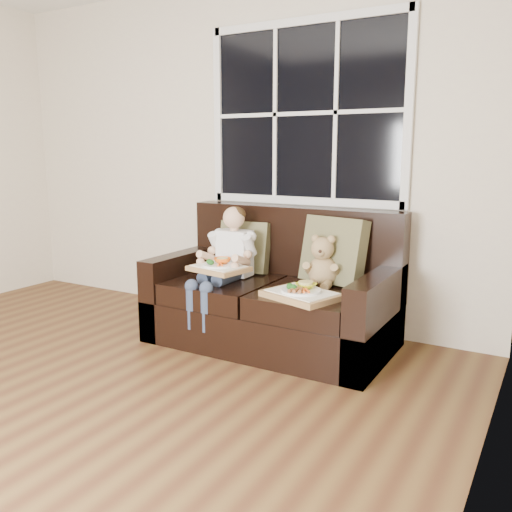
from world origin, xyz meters
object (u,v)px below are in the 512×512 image
Objects in this scene: child at (228,255)px; tray_left at (219,267)px; loveseat at (275,300)px; teddy_bear at (322,265)px; tray_right at (302,293)px.

child is 0.17m from tray_left.
teddy_bear is at bearing 6.25° from loveseat.
tray_right is at bearing 6.06° from tray_left.
teddy_bear is 0.70× the size of tray_right.
child is 2.16× the size of teddy_bear.
teddy_bear is at bearing 12.77° from child.
child reaches higher than tray_left.
loveseat is at bearing 52.22° from tray_left.
teddy_bear is (0.35, 0.04, 0.29)m from loveseat.
teddy_bear is at bearing 110.13° from tray_right.
loveseat is at bearing 176.30° from teddy_bear.
child is at bearing -177.18° from teddy_bear.
loveseat is at bearing 19.17° from child.
tray_left is 0.80× the size of tray_right.
teddy_bear is 0.87× the size of tray_left.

